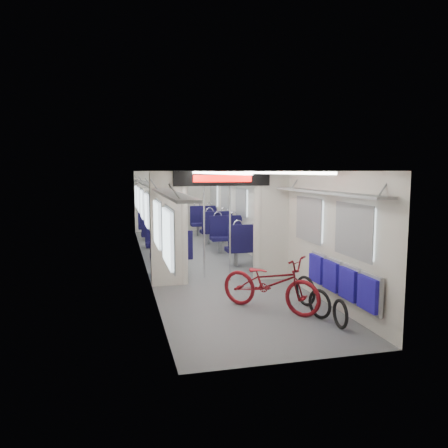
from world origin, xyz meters
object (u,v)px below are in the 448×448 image
object	(u,v)px
stanchion_far_right	(204,211)
bike_hoop_a	(340,316)
seat_bay_near_left	(167,244)
seat_bay_far_right	(210,222)
stanchion_near_left	(204,225)
stanchion_near_right	(230,224)
seat_bay_near_right	(236,237)
bike_hoop_b	(320,305)
bike_hoop_c	(305,292)
flip_bench	(341,280)
stanchion_far_left	(183,211)
seat_bay_far_left	(155,226)
bicycle	(270,283)

from	to	relation	value
stanchion_far_right	bike_hoop_a	bearing A→B (deg)	-83.89
seat_bay_near_left	seat_bay_far_right	world-z (taller)	seat_bay_far_right
bike_hoop_a	seat_bay_far_right	size ratio (longest dim) A/B	0.19
bike_hoop_a	seat_bay_near_left	distance (m)	5.25
stanchion_near_left	stanchion_near_right	size ratio (longest dim) A/B	1.00
seat_bay_near_right	stanchion_near_right	xyz separation A→B (m)	(-0.62, -1.80, 0.59)
seat_bay_near_left	seat_bay_near_right	distance (m)	1.95
bike_hoop_b	bike_hoop_a	bearing A→B (deg)	-78.02
bike_hoop_b	bike_hoop_c	xyz separation A→B (m)	(0.06, 0.67, 0.02)
seat_bay_near_left	stanchion_far_right	bearing A→B (deg)	55.09
stanchion_near_left	stanchion_far_right	world-z (taller)	same
bike_hoop_b	stanchion_far_right	distance (m)	6.31
flip_bench	stanchion_far_right	bearing A→B (deg)	99.38
stanchion_far_left	bike_hoop_b	bearing A→B (deg)	-79.31
seat_bay_far_left	flip_bench	bearing A→B (deg)	-73.81
seat_bay_near_right	seat_bay_far_left	distance (m)	3.58
seat_bay_far_left	seat_bay_far_right	world-z (taller)	seat_bay_far_right
stanchion_far_right	seat_bay_far_right	bearing A→B (deg)	73.70
seat_bay_far_right	bicycle	bearing A→B (deg)	-94.43
bike_hoop_b	stanchion_far_left	bearing A→B (deg)	100.69
seat_bay_near_right	stanchion_near_left	bearing A→B (deg)	-122.74
seat_bay_near_right	stanchion_far_left	size ratio (longest dim) A/B	0.97
bike_hoop_b	stanchion_near_right	xyz separation A→B (m)	(-0.64, 3.12, 0.94)
bicycle	bike_hoop_c	world-z (taller)	bicycle
bike_hoop_b	seat_bay_far_right	bearing A→B (deg)	90.15
bike_hoop_c	seat_bay_near_right	bearing A→B (deg)	91.14
bicycle	bike_hoop_a	bearing A→B (deg)	-99.12
stanchion_near_left	flip_bench	bearing A→B (deg)	-60.93
seat_bay_far_left	stanchion_far_right	distance (m)	2.25
bicycle	seat_bay_near_left	distance (m)	4.01
bicycle	flip_bench	xyz separation A→B (m)	(1.01, -0.49, 0.12)
bike_hoop_b	stanchion_near_left	bearing A→B (deg)	112.24
bike_hoop_b	stanchion_near_left	size ratio (longest dim) A/B	0.21
seat_bay_near_right	seat_bay_near_left	bearing A→B (deg)	-163.93
bike_hoop_a	seat_bay_near_left	bearing A→B (deg)	112.33
bike_hoop_c	stanchion_far_right	xyz separation A→B (m)	(-0.68, 5.54, 0.92)
flip_bench	bike_hoop_c	world-z (taller)	flip_bench
bike_hoop_a	seat_bay_far_right	world-z (taller)	seat_bay_far_right
stanchion_near_left	bicycle	bearing A→B (deg)	-75.77
bike_hoop_b	seat_bay_near_right	size ratio (longest dim) A/B	0.21
stanchion_near_right	bike_hoop_b	bearing A→B (deg)	-78.37
bicycle	stanchion_near_left	distance (m)	2.62
bike_hoop_c	seat_bay_far_left	world-z (taller)	seat_bay_far_left
flip_bench	stanchion_near_right	size ratio (longest dim) A/B	0.93
stanchion_far_right	bike_hoop_b	bearing A→B (deg)	-84.35
bike_hoop_a	bike_hoop_c	world-z (taller)	bike_hoop_c
flip_bench	bike_hoop_b	bearing A→B (deg)	-167.92
seat_bay_far_right	bike_hoop_a	bearing A→B (deg)	-89.20
seat_bay_near_left	stanchion_near_left	size ratio (longest dim) A/B	0.91
seat_bay_near_left	seat_bay_near_right	world-z (taller)	seat_bay_near_right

